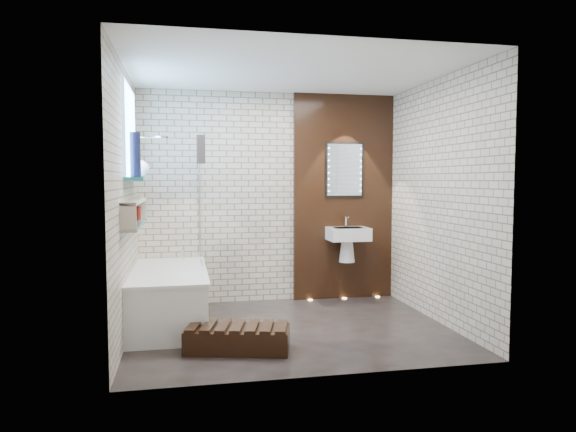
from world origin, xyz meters
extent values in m
plane|color=black|center=(0.00, 0.00, 0.00)|extent=(3.20, 3.20, 0.00)
cube|color=#B7A992|center=(0.00, 1.30, 1.30)|extent=(3.20, 0.04, 2.60)
cube|color=#B7A992|center=(0.00, -1.30, 1.30)|extent=(3.20, 0.04, 2.60)
cube|color=#B7A992|center=(-1.60, 0.00, 1.30)|extent=(0.04, 2.60, 2.60)
cube|color=#B7A992|center=(1.60, 0.00, 1.30)|extent=(0.04, 2.60, 2.60)
plane|color=white|center=(0.00, 0.00, 2.60)|extent=(3.20, 3.20, 0.00)
cube|color=black|center=(0.95, 1.27, 1.30)|extent=(1.30, 0.06, 2.60)
cube|color=#7FADE0|center=(-1.59, 0.35, 2.00)|extent=(0.03, 1.00, 0.90)
cube|color=#21777B|center=(-1.51, 0.35, 1.53)|extent=(0.18, 1.00, 0.04)
cube|color=#21777B|center=(-1.53, 0.15, 1.08)|extent=(0.14, 1.30, 0.03)
cube|color=#B2A899|center=(-1.53, 0.15, 1.32)|extent=(0.14, 1.30, 0.03)
cube|color=#B2A899|center=(-1.53, -0.48, 1.20)|extent=(0.14, 0.03, 0.26)
cube|color=#B2A899|center=(-1.53, 0.79, 1.20)|extent=(0.14, 0.03, 0.26)
cube|color=white|center=(-1.23, 0.45, 0.28)|extent=(0.75, 1.70, 0.55)
cube|color=white|center=(-1.23, 0.45, 0.57)|extent=(0.79, 1.74, 0.03)
cylinder|color=silver|center=(-1.08, 1.18, 0.64)|extent=(0.04, 0.04, 0.12)
cube|color=white|center=(-0.87, 0.89, 1.28)|extent=(0.01, 0.78, 1.40)
cube|color=#292320|center=(-0.87, 0.60, 1.85)|extent=(0.09, 0.23, 0.30)
cylinder|color=silver|center=(-1.30, 0.95, 2.00)|extent=(0.18, 0.18, 0.02)
cube|color=white|center=(0.95, 1.06, 0.85)|extent=(0.50, 0.36, 0.16)
cone|color=white|center=(0.95, 1.11, 0.63)|extent=(0.20, 0.20, 0.28)
cylinder|color=silver|center=(0.95, 1.16, 1.00)|extent=(0.03, 0.03, 0.14)
cube|color=black|center=(0.95, 1.24, 1.65)|extent=(0.50, 0.02, 0.70)
cube|color=silver|center=(0.95, 1.23, 1.65)|extent=(0.45, 0.01, 0.65)
cube|color=black|center=(-0.60, -0.55, 0.10)|extent=(0.99, 0.62, 0.20)
cylinder|color=#A25618|center=(-1.53, -0.06, 1.17)|extent=(0.05, 0.05, 0.15)
cylinder|color=#A25618|center=(-1.53, -0.24, 1.16)|extent=(0.06, 0.06, 0.11)
cylinder|color=maroon|center=(-1.53, -0.17, 1.16)|extent=(0.05, 0.05, 0.13)
cylinder|color=maroon|center=(-1.53, 0.55, 1.17)|extent=(0.06, 0.06, 0.14)
sphere|color=white|center=(-1.50, 0.13, 1.59)|extent=(0.09, 0.09, 0.09)
cylinder|color=#131634|center=(-1.50, -0.01, 1.76)|extent=(0.10, 0.10, 0.42)
sphere|color=white|center=(-1.50, 0.55, 1.64)|extent=(0.18, 0.18, 0.18)
cylinder|color=#FFD899|center=(0.50, 1.20, 0.01)|extent=(0.06, 0.06, 0.01)
cylinder|color=#FFD899|center=(0.95, 1.20, 0.01)|extent=(0.06, 0.06, 0.01)
cylinder|color=#FFD899|center=(1.40, 1.20, 0.01)|extent=(0.06, 0.06, 0.01)
camera|label=1|loc=(-1.06, -5.12, 1.53)|focal=32.51mm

